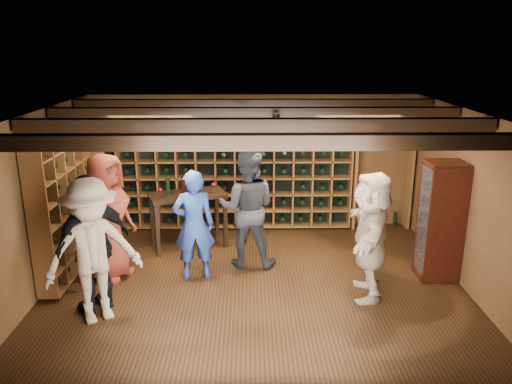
{
  "coord_description": "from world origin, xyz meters",
  "views": [
    {
      "loc": [
        -0.08,
        -6.63,
        3.39
      ],
      "look_at": [
        0.01,
        0.2,
        1.35
      ],
      "focal_mm": 35.0,
      "sensor_mm": 36.0,
      "label": 1
    }
  ],
  "objects_px": {
    "man_grey_suit": "(247,208)",
    "guest_woman_black": "(94,244)",
    "man_blue_shirt": "(194,225)",
    "guest_khaki": "(93,251)",
    "guest_red_floral": "(108,217)",
    "display_cabinet": "(440,223)",
    "guest_beige": "(371,235)",
    "tasting_table": "(188,200)"
  },
  "relations": [
    {
      "from": "guest_red_floral",
      "to": "guest_beige",
      "type": "distance_m",
      "value": 3.77
    },
    {
      "from": "tasting_table",
      "to": "man_grey_suit",
      "type": "bearing_deg",
      "value": -56.65
    },
    {
      "from": "man_blue_shirt",
      "to": "guest_woman_black",
      "type": "distance_m",
      "value": 1.51
    },
    {
      "from": "man_blue_shirt",
      "to": "guest_khaki",
      "type": "height_order",
      "value": "guest_khaki"
    },
    {
      "from": "man_blue_shirt",
      "to": "tasting_table",
      "type": "relative_size",
      "value": 1.19
    },
    {
      "from": "guest_red_floral",
      "to": "guest_woman_black",
      "type": "xyz_separation_m",
      "value": [
        0.08,
        -0.97,
        -0.03
      ]
    },
    {
      "from": "guest_woman_black",
      "to": "man_blue_shirt",
      "type": "bearing_deg",
      "value": 167.0
    },
    {
      "from": "display_cabinet",
      "to": "man_grey_suit",
      "type": "height_order",
      "value": "man_grey_suit"
    },
    {
      "from": "man_grey_suit",
      "to": "guest_khaki",
      "type": "distance_m",
      "value": 2.5
    },
    {
      "from": "man_grey_suit",
      "to": "guest_beige",
      "type": "distance_m",
      "value": 1.97
    },
    {
      "from": "guest_red_floral",
      "to": "tasting_table",
      "type": "relative_size",
      "value": 1.35
    },
    {
      "from": "tasting_table",
      "to": "guest_beige",
      "type": "bearing_deg",
      "value": -53.45
    },
    {
      "from": "display_cabinet",
      "to": "guest_khaki",
      "type": "relative_size",
      "value": 0.94
    },
    {
      "from": "guest_woman_black",
      "to": "guest_beige",
      "type": "distance_m",
      "value": 3.66
    },
    {
      "from": "man_grey_suit",
      "to": "guest_red_floral",
      "type": "relative_size",
      "value": 0.99
    },
    {
      "from": "guest_khaki",
      "to": "guest_beige",
      "type": "distance_m",
      "value": 3.63
    },
    {
      "from": "guest_red_floral",
      "to": "guest_khaki",
      "type": "relative_size",
      "value": 1.02
    },
    {
      "from": "tasting_table",
      "to": "display_cabinet",
      "type": "bearing_deg",
      "value": -37.79
    },
    {
      "from": "man_blue_shirt",
      "to": "man_grey_suit",
      "type": "relative_size",
      "value": 0.88
    },
    {
      "from": "guest_red_floral",
      "to": "tasting_table",
      "type": "xyz_separation_m",
      "value": [
        1.02,
        1.16,
        -0.12
      ]
    },
    {
      "from": "man_blue_shirt",
      "to": "display_cabinet",
      "type": "bearing_deg",
      "value": 169.33
    },
    {
      "from": "man_blue_shirt",
      "to": "guest_khaki",
      "type": "xyz_separation_m",
      "value": [
        -1.12,
        -1.17,
        0.1
      ]
    },
    {
      "from": "man_blue_shirt",
      "to": "guest_red_floral",
      "type": "bearing_deg",
      "value": -11.86
    },
    {
      "from": "man_blue_shirt",
      "to": "guest_woman_black",
      "type": "height_order",
      "value": "guest_woman_black"
    },
    {
      "from": "guest_red_floral",
      "to": "guest_woman_black",
      "type": "distance_m",
      "value": 0.98
    },
    {
      "from": "man_blue_shirt",
      "to": "guest_beige",
      "type": "xyz_separation_m",
      "value": [
        2.46,
        -0.58,
        0.06
      ]
    },
    {
      "from": "display_cabinet",
      "to": "guest_beige",
      "type": "relative_size",
      "value": 0.98
    },
    {
      "from": "guest_woman_black",
      "to": "guest_khaki",
      "type": "height_order",
      "value": "guest_khaki"
    },
    {
      "from": "display_cabinet",
      "to": "guest_khaki",
      "type": "xyz_separation_m",
      "value": [
        -4.73,
        -1.13,
        0.07
      ]
    },
    {
      "from": "guest_red_floral",
      "to": "tasting_table",
      "type": "height_order",
      "value": "guest_red_floral"
    },
    {
      "from": "guest_red_floral",
      "to": "guest_khaki",
      "type": "height_order",
      "value": "guest_red_floral"
    },
    {
      "from": "guest_khaki",
      "to": "tasting_table",
      "type": "distance_m",
      "value": 2.54
    },
    {
      "from": "man_grey_suit",
      "to": "guest_woman_black",
      "type": "height_order",
      "value": "man_grey_suit"
    },
    {
      "from": "guest_red_floral",
      "to": "guest_khaki",
      "type": "xyz_separation_m",
      "value": [
        0.14,
        -1.21,
        -0.02
      ]
    },
    {
      "from": "display_cabinet",
      "to": "man_grey_suit",
      "type": "distance_m",
      "value": 2.87
    },
    {
      "from": "display_cabinet",
      "to": "man_grey_suit",
      "type": "bearing_deg",
      "value": 170.34
    },
    {
      "from": "man_grey_suit",
      "to": "guest_beige",
      "type": "bearing_deg",
      "value": 154.91
    },
    {
      "from": "man_grey_suit",
      "to": "guest_woman_black",
      "type": "bearing_deg",
      "value": 41.44
    },
    {
      "from": "man_grey_suit",
      "to": "guest_red_floral",
      "type": "bearing_deg",
      "value": 17.59
    },
    {
      "from": "guest_beige",
      "to": "tasting_table",
      "type": "relative_size",
      "value": 1.27
    },
    {
      "from": "tasting_table",
      "to": "guest_woman_black",
      "type": "bearing_deg",
      "value": -133.85
    },
    {
      "from": "guest_woman_black",
      "to": "display_cabinet",
      "type": "bearing_deg",
      "value": 139.24
    }
  ]
}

